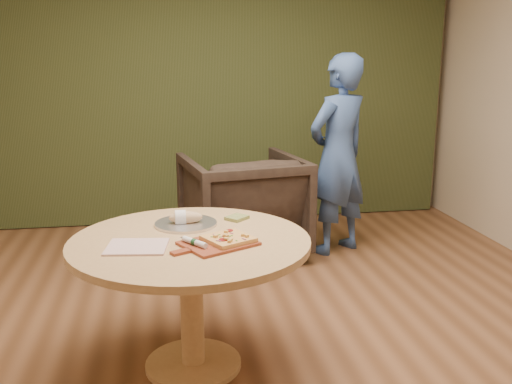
{
  "coord_description": "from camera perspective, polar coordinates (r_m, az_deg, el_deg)",
  "views": [
    {
      "loc": [
        -0.55,
        -2.93,
        1.7
      ],
      "look_at": [
        -0.02,
        0.25,
        0.92
      ],
      "focal_mm": 40.0,
      "sensor_mm": 36.0,
      "label": 1
    }
  ],
  "objects": [
    {
      "name": "armchair",
      "position": [
        4.88,
        -1.34,
        -0.81
      ],
      "size": [
        1.09,
        1.04,
        0.98
      ],
      "primitive_type": "imported",
      "rotation": [
        0.0,
        0.0,
        3.31
      ],
      "color": "black",
      "rests_on": "ground"
    },
    {
      "name": "room_shell",
      "position": [
        3.0,
        1.14,
        7.81
      ],
      "size": [
        5.04,
        6.04,
        2.84
      ],
      "color": "brown",
      "rests_on": "ground"
    },
    {
      "name": "green_packet",
      "position": [
        3.38,
        -1.92,
        -2.59
      ],
      "size": [
        0.16,
        0.16,
        0.02
      ],
      "primitive_type": "cube",
      "rotation": [
        0.0,
        0.0,
        0.76
      ],
      "color": "#5B692F",
      "rests_on": "pedestal_table"
    },
    {
      "name": "flatbread_pizza",
      "position": [
        2.95,
        -2.78,
        -4.68
      ],
      "size": [
        0.3,
        0.3,
        0.04
      ],
      "rotation": [
        0.0,
        0.0,
        0.48
      ],
      "color": "#E1AA57",
      "rests_on": "pizza_paddle"
    },
    {
      "name": "newspaper",
      "position": [
        2.96,
        -11.82,
        -5.38
      ],
      "size": [
        0.33,
        0.29,
        0.01
      ],
      "primitive_type": "cube",
      "rotation": [
        0.0,
        0.0,
        -0.14
      ],
      "color": "white",
      "rests_on": "pedestal_table"
    },
    {
      "name": "pizza_paddle",
      "position": [
        2.94,
        -3.96,
        -5.19
      ],
      "size": [
        0.47,
        0.41,
        0.01
      ],
      "rotation": [
        0.0,
        0.0,
        0.48
      ],
      "color": "brown",
      "rests_on": "pedestal_table"
    },
    {
      "name": "cutlery_roll",
      "position": [
        2.9,
        -6.16,
        -5.0
      ],
      "size": [
        0.13,
        0.17,
        0.03
      ],
      "rotation": [
        0.0,
        0.0,
        0.63
      ],
      "color": "silver",
      "rests_on": "pizza_paddle"
    },
    {
      "name": "serving_tray",
      "position": [
        3.3,
        -7.02,
        -3.16
      ],
      "size": [
        0.36,
        0.36,
        0.02
      ],
      "color": "silver",
      "rests_on": "pedestal_table"
    },
    {
      "name": "curtain",
      "position": [
        5.87,
        -4.22,
        10.62
      ],
      "size": [
        4.8,
        0.14,
        2.78
      ],
      "primitive_type": "cube",
      "color": "#2A3317",
      "rests_on": "ground"
    },
    {
      "name": "person_standing",
      "position": [
        4.95,
        8.22,
        3.64
      ],
      "size": [
        0.75,
        0.66,
        1.72
      ],
      "primitive_type": "imported",
      "rotation": [
        0.0,
        0.0,
        3.65
      ],
      "color": "#375690",
      "rests_on": "ground"
    },
    {
      "name": "pedestal_table",
      "position": [
        3.1,
        -6.55,
        -7.14
      ],
      "size": [
        1.28,
        1.28,
        0.75
      ],
      "rotation": [
        0.0,
        0.0,
        0.21
      ],
      "color": "tan",
      "rests_on": "ground"
    },
    {
      "name": "bread_roll",
      "position": [
        3.29,
        -7.19,
        -2.56
      ],
      "size": [
        0.19,
        0.09,
        0.09
      ],
      "color": "tan",
      "rests_on": "serving_tray"
    }
  ]
}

